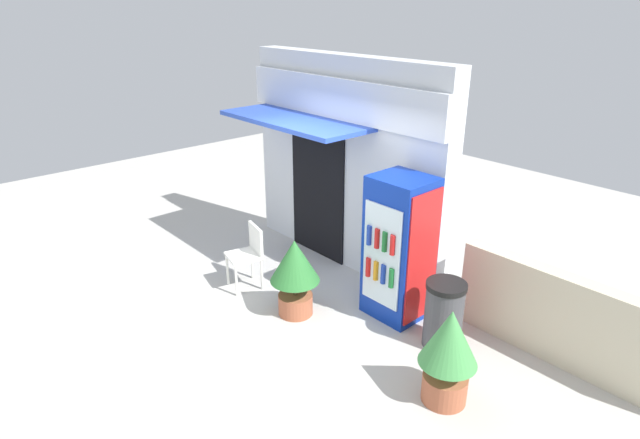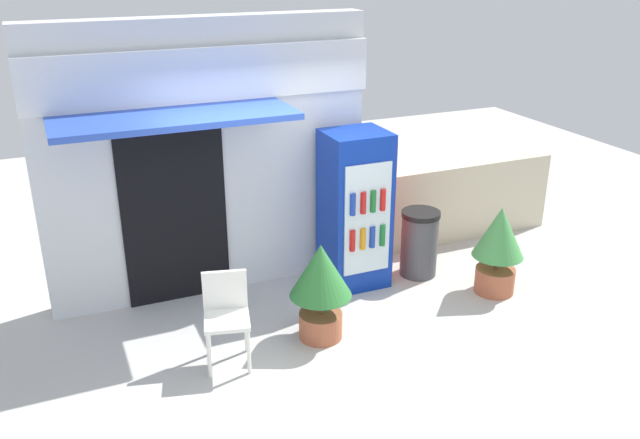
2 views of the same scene
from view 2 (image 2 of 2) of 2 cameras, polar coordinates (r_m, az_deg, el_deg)
name	(u,v)px [view 2 (image 2 of 2)]	position (r m, az deg, el deg)	size (l,w,h in m)	color
ground	(324,348)	(6.59, 0.38, -10.90)	(16.00, 16.00, 0.00)	beige
storefront_building	(205,156)	(7.22, -9.71, 5.30)	(3.52, 1.19, 2.97)	silver
drink_cooler	(355,210)	(7.45, 3.03, 0.83)	(0.70, 0.67, 1.78)	#0C2D9E
plastic_chair	(226,311)	(6.23, -7.98, -7.72)	(0.49, 0.50, 0.87)	white
potted_plant_near_shop	(321,281)	(6.47, 0.05, -5.29)	(0.61, 0.61, 1.00)	#AD5B3D
potted_plant_curbside	(499,244)	(7.58, 14.94, -1.99)	(0.56, 0.56, 1.01)	#AD5B3D
trash_bin	(419,243)	(7.89, 8.43, -1.98)	(0.45, 0.45, 0.79)	#47474C
stone_boundary_wall	(464,202)	(8.95, 12.12, 1.50)	(2.54, 0.21, 1.02)	beige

